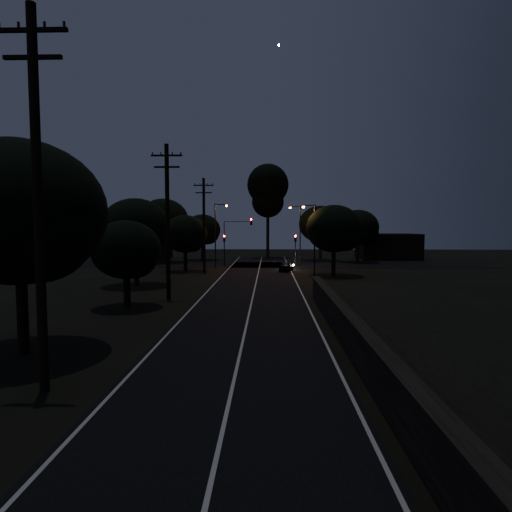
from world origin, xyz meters
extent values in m
plane|color=black|center=(0.00, 0.00, 0.00)|extent=(160.00, 160.00, 0.00)
cube|color=black|center=(0.00, 22.00, 0.01)|extent=(8.00, 70.00, 0.02)
cube|color=black|center=(0.00, 42.00, 0.01)|extent=(60.00, 8.00, 0.02)
cube|color=beige|center=(0.00, 22.00, 0.03)|extent=(0.12, 70.00, 0.01)
cube|color=beige|center=(-3.75, 22.00, 0.03)|extent=(0.12, 70.00, 0.01)
cube|color=beige|center=(3.75, 22.00, 0.03)|extent=(0.12, 70.00, 0.01)
cube|color=black|center=(4.60, 3.00, 0.75)|extent=(0.40, 26.00, 1.50)
cube|color=black|center=(4.60, 3.00, 1.55)|extent=(0.55, 26.00, 0.10)
cube|color=black|center=(8.00, 3.00, 0.60)|extent=(6.50, 26.00, 1.20)
cylinder|color=black|center=(-6.00, -2.00, 6.00)|extent=(0.30, 0.30, 12.00)
cube|color=black|center=(-6.00, -2.00, 11.20)|extent=(2.20, 0.12, 0.12)
cube|color=black|center=(-6.00, -2.00, 10.40)|extent=(1.80, 0.12, 0.12)
cylinder|color=black|center=(-6.00, 15.00, 5.50)|extent=(0.30, 0.30, 11.00)
cube|color=black|center=(-6.00, 15.00, 10.20)|extent=(2.20, 0.12, 0.12)
cube|color=black|center=(-6.00, 15.00, 9.40)|extent=(1.80, 0.12, 0.12)
cylinder|color=black|center=(-6.00, 32.00, 5.25)|extent=(0.30, 0.30, 10.50)
cube|color=black|center=(-6.00, 32.00, 9.70)|extent=(2.20, 0.12, 0.12)
cube|color=black|center=(-6.00, 32.00, 8.90)|extent=(1.80, 0.12, 0.12)
cylinder|color=black|center=(-9.00, 2.00, 1.62)|extent=(0.44, 0.44, 3.23)
ellipsoid|color=black|center=(-9.00, 2.00, 5.84)|extent=(6.96, 6.96, 5.91)
sphere|color=black|center=(-7.78, 1.30, 5.15)|extent=(4.17, 4.17, 4.17)
cylinder|color=black|center=(-8.00, 12.00, 1.05)|extent=(0.44, 0.44, 2.09)
ellipsoid|color=black|center=(-8.00, 12.00, 3.76)|extent=(4.44, 4.44, 3.77)
sphere|color=black|center=(-7.22, 11.56, 3.31)|extent=(2.66, 2.66, 2.66)
cylinder|color=black|center=(-10.50, 22.00, 1.41)|extent=(0.44, 0.44, 2.82)
ellipsoid|color=black|center=(-10.50, 22.00, 5.10)|extent=(6.08, 6.08, 5.17)
sphere|color=black|center=(-9.44, 21.39, 4.49)|extent=(3.65, 3.65, 3.65)
cylinder|color=black|center=(-8.50, 34.00, 1.20)|extent=(0.44, 0.44, 2.40)
ellipsoid|color=black|center=(-8.50, 34.00, 4.33)|extent=(5.13, 5.13, 4.36)
sphere|color=black|center=(-7.60, 33.49, 3.82)|extent=(3.08, 3.08, 3.08)
cylinder|color=black|center=(-9.00, 50.00, 1.29)|extent=(0.44, 0.44, 2.58)
ellipsoid|color=black|center=(-9.00, 50.00, 4.65)|extent=(5.53, 5.53, 4.70)
sphere|color=black|center=(-8.03, 49.45, 4.10)|extent=(3.32, 3.32, 3.32)
cylinder|color=black|center=(-14.00, 46.00, 1.70)|extent=(0.44, 0.44, 3.41)
ellipsoid|color=black|center=(-14.00, 46.00, 6.10)|extent=(7.18, 7.18, 6.10)
sphere|color=black|center=(-12.74, 45.28, 5.38)|extent=(4.31, 4.31, 4.31)
cylinder|color=black|center=(9.00, 50.00, 1.52)|extent=(0.44, 0.44, 3.05)
ellipsoid|color=black|center=(9.00, 50.00, 5.51)|extent=(6.56, 6.56, 5.58)
sphere|color=black|center=(10.15, 49.34, 4.85)|extent=(3.94, 3.94, 3.94)
cylinder|color=black|center=(14.00, 47.00, 1.40)|extent=(0.44, 0.44, 2.80)
ellipsoid|color=black|center=(14.00, 47.00, 5.03)|extent=(5.97, 5.97, 5.07)
sphere|color=black|center=(15.04, 46.40, 4.44)|extent=(3.58, 3.58, 3.58)
cylinder|color=black|center=(8.00, 30.00, 1.38)|extent=(0.44, 0.44, 2.77)
ellipsoid|color=black|center=(8.00, 30.00, 4.97)|extent=(5.87, 5.87, 4.99)
sphere|color=black|center=(9.03, 29.41, 4.38)|extent=(3.52, 3.52, 3.52)
cylinder|color=black|center=(1.00, 55.00, 4.21)|extent=(0.50, 0.50, 8.41)
sphere|color=black|center=(1.00, 55.00, 11.93)|extent=(6.73, 6.73, 6.73)
sphere|color=black|center=(1.00, 55.00, 9.18)|extent=(5.20, 5.20, 5.20)
cube|color=black|center=(-20.00, 52.00, 2.20)|extent=(10.00, 8.00, 4.40)
cube|color=black|center=(20.00, 53.00, 2.00)|extent=(9.00, 7.00, 4.00)
cylinder|color=black|center=(-4.60, 40.00, 1.60)|extent=(0.12, 0.12, 3.20)
cube|color=black|center=(-4.60, 40.00, 3.65)|extent=(0.28, 0.22, 0.90)
sphere|color=#FF0705|center=(-4.60, 39.87, 3.95)|extent=(0.22, 0.22, 0.22)
cylinder|color=black|center=(4.60, 40.00, 1.60)|extent=(0.12, 0.12, 3.20)
cube|color=black|center=(4.60, 40.00, 3.65)|extent=(0.28, 0.22, 0.90)
sphere|color=#FF0705|center=(4.60, 39.87, 3.95)|extent=(0.22, 0.22, 0.22)
cylinder|color=black|center=(-4.60, 40.00, 2.50)|extent=(0.12, 0.12, 5.00)
cube|color=black|center=(-1.10, 40.00, 5.80)|extent=(0.28, 0.22, 0.90)
sphere|color=#FF0705|center=(-1.10, 39.87, 6.10)|extent=(0.22, 0.22, 0.22)
cube|color=black|center=(-2.85, 40.00, 5.80)|extent=(3.50, 0.08, 0.08)
cylinder|color=black|center=(-5.50, 38.00, 4.00)|extent=(0.16, 0.16, 8.00)
cube|color=black|center=(-4.80, 38.00, 7.90)|extent=(1.40, 0.10, 0.10)
cube|color=black|center=(-4.10, 38.00, 7.85)|extent=(0.35, 0.22, 0.12)
sphere|color=orange|center=(-4.10, 38.00, 7.75)|extent=(0.26, 0.26, 0.26)
cylinder|color=black|center=(5.50, 44.00, 4.00)|extent=(0.16, 0.16, 8.00)
cube|color=black|center=(4.80, 44.00, 7.90)|extent=(1.40, 0.10, 0.10)
cube|color=black|center=(4.10, 44.00, 7.85)|extent=(0.35, 0.22, 0.12)
sphere|color=orange|center=(4.10, 44.00, 7.75)|extent=(0.26, 0.26, 0.26)
cylinder|color=black|center=(6.00, 30.00, 3.75)|extent=(0.16, 0.16, 7.50)
cube|color=black|center=(5.40, 30.00, 7.40)|extent=(1.20, 0.10, 0.10)
cube|color=black|center=(4.80, 30.00, 7.35)|extent=(0.35, 0.22, 0.12)
sphere|color=orange|center=(4.80, 30.00, 7.25)|extent=(0.26, 0.26, 0.26)
imported|color=black|center=(3.20, 34.36, 0.57)|extent=(2.00, 3.53, 1.13)
camera|label=1|loc=(1.18, -15.15, 5.31)|focal=30.00mm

